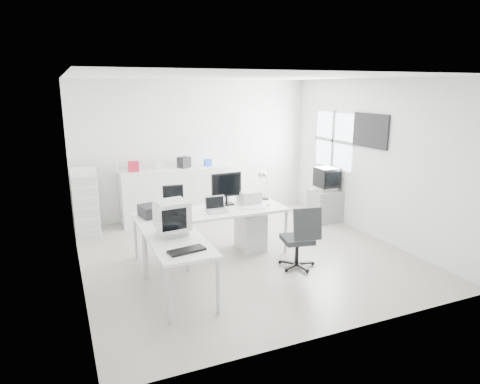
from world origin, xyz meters
name	(u,v)px	position (x,y,z in m)	size (l,w,h in m)	color
floor	(245,254)	(0.00, 0.00, 0.00)	(5.00, 5.00, 0.01)	beige
ceiling	(245,77)	(0.00, 0.00, 2.80)	(5.00, 5.00, 0.01)	white
back_wall	(196,149)	(0.00, 2.50, 1.40)	(5.00, 0.02, 2.80)	silver
left_wall	(73,184)	(-2.50, 0.00, 1.40)	(0.02, 5.00, 2.80)	silver
right_wall	(374,159)	(2.50, 0.00, 1.40)	(0.02, 5.00, 2.80)	silver
window	(333,141)	(2.48, 1.20, 1.60)	(0.02, 1.20, 1.10)	white
wall_picture	(371,131)	(2.47, 0.10, 1.90)	(0.04, 0.90, 0.60)	black
main_desk	(212,233)	(-0.50, 0.17, 0.38)	(2.40, 0.80, 0.75)	silver
side_desk	(179,268)	(-1.35, -0.93, 0.38)	(0.70, 1.40, 0.75)	silver
drawer_pedestal	(251,231)	(0.20, 0.22, 0.30)	(0.40, 0.50, 0.60)	silver
inkjet_printer	(157,210)	(-1.35, 0.27, 0.84)	(0.48, 0.37, 0.17)	black
lcd_monitor_small	(173,198)	(-1.05, 0.42, 0.95)	(0.32, 0.18, 0.40)	black
lcd_monitor_large	(226,189)	(-0.15, 0.42, 1.02)	(0.52, 0.21, 0.54)	black
laptop	(217,205)	(-0.45, 0.07, 0.86)	(0.34, 0.35, 0.22)	#B7B7BA
white_keyboard	(253,208)	(0.15, 0.02, 0.76)	(0.39, 0.12, 0.02)	silver
white_mouse	(268,204)	(0.45, 0.07, 0.78)	(0.06, 0.06, 0.06)	silver
laser_printer	(249,197)	(0.25, 0.39, 0.85)	(0.34, 0.29, 0.20)	#B2B2B2
desk_lamp	(266,187)	(0.60, 0.47, 0.96)	(0.14, 0.14, 0.43)	silver
crt_monitor	(172,219)	(-1.35, -0.68, 0.97)	(0.39, 0.39, 0.45)	#B7B7BA
black_keyboard	(187,250)	(-1.35, -1.33, 0.76)	(0.45, 0.18, 0.03)	black
office_chair	(297,236)	(0.52, -0.76, 0.49)	(0.56, 0.56, 0.98)	#2A2E30
tv_cabinet	(325,206)	(2.22, 0.99, 0.32)	(0.59, 0.48, 0.64)	gray
crt_tv	(327,179)	(2.22, 0.99, 0.86)	(0.50, 0.48, 0.45)	black
sideboard	(175,194)	(-0.54, 2.24, 0.54)	(2.15, 0.54, 1.08)	silver
clutter_box_a	(133,166)	(-1.34, 2.24, 1.17)	(0.19, 0.17, 0.19)	#B2192F
clutter_box_b	(159,166)	(-0.84, 2.24, 1.15)	(0.15, 0.13, 0.15)	silver
clutter_box_c	(184,162)	(-0.34, 2.24, 1.18)	(0.22, 0.20, 0.22)	black
clutter_box_d	(208,163)	(0.16, 2.24, 1.14)	(0.14, 0.12, 0.14)	blue
clutter_bottle	(117,167)	(-1.64, 2.28, 1.19)	(0.07, 0.07, 0.22)	silver
filing_cabinet	(85,203)	(-2.28, 1.94, 0.62)	(0.43, 0.52, 1.24)	silver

